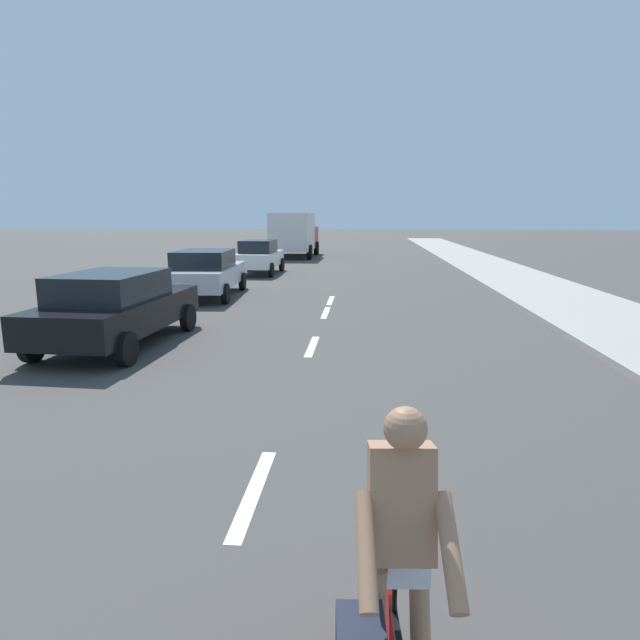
{
  "coord_description": "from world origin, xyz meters",
  "views": [
    {
      "loc": [
        1.08,
        2.21,
        2.75
      ],
      "look_at": [
        0.39,
        10.5,
        1.1
      ],
      "focal_mm": 30.15,
      "sensor_mm": 36.0,
      "label": 1
    }
  ],
  "objects_px": {
    "delivery_truck": "(294,234)",
    "parked_car_silver": "(206,272)",
    "parked_car_white": "(259,256)",
    "parked_car_black": "(116,306)",
    "cyclist": "(392,593)"
  },
  "relations": [
    {
      "from": "parked_car_black",
      "to": "parked_car_silver",
      "type": "distance_m",
      "value": 6.88
    },
    {
      "from": "parked_car_black",
      "to": "parked_car_white",
      "type": "height_order",
      "value": "same"
    },
    {
      "from": "parked_car_black",
      "to": "delivery_truck",
      "type": "xyz_separation_m",
      "value": [
        0.65,
        23.87,
        0.66
      ]
    },
    {
      "from": "cyclist",
      "to": "parked_car_silver",
      "type": "xyz_separation_m",
      "value": [
        -5.49,
        15.13,
        0.01
      ]
    },
    {
      "from": "cyclist",
      "to": "delivery_truck",
      "type": "distance_m",
      "value": 32.47
    },
    {
      "from": "parked_car_black",
      "to": "parked_car_silver",
      "type": "bearing_deg",
      "value": 93.79
    },
    {
      "from": "parked_car_white",
      "to": "parked_car_black",
      "type": "bearing_deg",
      "value": -89.92
    },
    {
      "from": "cyclist",
      "to": "parked_car_white",
      "type": "relative_size",
      "value": 0.47
    },
    {
      "from": "parked_car_silver",
      "to": "parked_car_white",
      "type": "xyz_separation_m",
      "value": [
        0.44,
        7.0,
        -0.01
      ]
    },
    {
      "from": "cyclist",
      "to": "parked_car_white",
      "type": "height_order",
      "value": "cyclist"
    },
    {
      "from": "parked_car_white",
      "to": "delivery_truck",
      "type": "height_order",
      "value": "delivery_truck"
    },
    {
      "from": "parked_car_black",
      "to": "parked_car_silver",
      "type": "relative_size",
      "value": 0.99
    },
    {
      "from": "cyclist",
      "to": "delivery_truck",
      "type": "xyz_separation_m",
      "value": [
        -4.71,
        32.12,
        0.67
      ]
    },
    {
      "from": "delivery_truck",
      "to": "parked_car_silver",
      "type": "bearing_deg",
      "value": -91.58
    },
    {
      "from": "parked_car_white",
      "to": "delivery_truck",
      "type": "distance_m",
      "value": 10.02
    }
  ]
}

